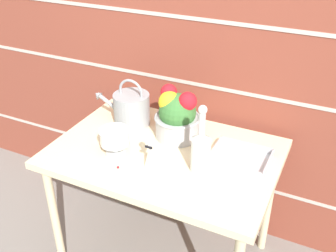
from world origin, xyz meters
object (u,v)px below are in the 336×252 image
(watering_can, at_px, (131,108))
(flower_planter, at_px, (177,115))
(figurine_vase, at_px, (150,153))
(crystal_pedestal_bowl, at_px, (115,138))
(glass_decanter, at_px, (201,149))
(wire_tray, at_px, (240,159))

(watering_can, height_order, flower_planter, flower_planter)
(figurine_vase, bearing_deg, crystal_pedestal_bowl, 173.49)
(watering_can, relative_size, crystal_pedestal_bowl, 2.29)
(watering_can, distance_m, figurine_vase, 0.42)
(watering_can, bearing_deg, flower_planter, -4.28)
(crystal_pedestal_bowl, relative_size, figurine_vase, 0.84)
(glass_decanter, distance_m, figurine_vase, 0.23)
(figurine_vase, bearing_deg, glass_decanter, 18.69)
(flower_planter, distance_m, wire_tray, 0.39)
(wire_tray, bearing_deg, flower_planter, 169.16)
(glass_decanter, bearing_deg, flower_planter, 134.72)
(flower_planter, height_order, glass_decanter, glass_decanter)
(watering_can, height_order, crystal_pedestal_bowl, watering_can)
(glass_decanter, xyz_separation_m, figurine_vase, (-0.22, -0.07, -0.04))
(watering_can, distance_m, wire_tray, 0.65)
(flower_planter, distance_m, glass_decanter, 0.31)
(crystal_pedestal_bowl, distance_m, flower_planter, 0.34)
(watering_can, xyz_separation_m, glass_decanter, (0.50, -0.24, 0.02))
(flower_planter, relative_size, wire_tray, 1.01)
(glass_decanter, bearing_deg, crystal_pedestal_bowl, -173.15)
(flower_planter, xyz_separation_m, wire_tray, (0.36, -0.07, -0.11))
(crystal_pedestal_bowl, bearing_deg, figurine_vase, -6.51)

